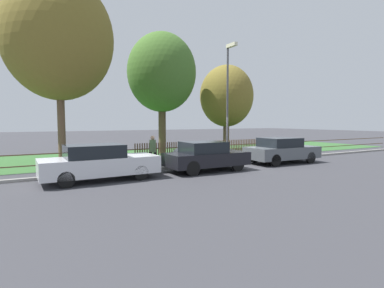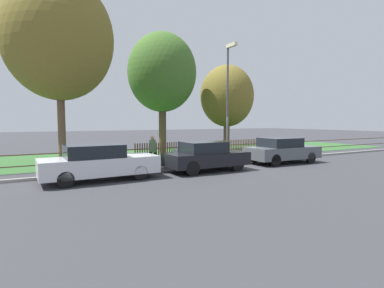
# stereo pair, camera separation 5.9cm
# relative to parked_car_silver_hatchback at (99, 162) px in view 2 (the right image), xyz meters

# --- Properties ---
(ground_plane) EXTENTS (120.00, 120.00, 0.00)m
(ground_plane) POSITION_rel_parked_car_silver_hatchback_xyz_m (7.72, 1.13, -0.71)
(ground_plane) COLOR #38383D
(kerb_stone) EXTENTS (35.67, 0.20, 0.12)m
(kerb_stone) POSITION_rel_parked_car_silver_hatchback_xyz_m (7.72, 1.23, -0.65)
(kerb_stone) COLOR gray
(kerb_stone) RESTS_ON ground
(grass_strip) EXTENTS (35.67, 8.23, 0.01)m
(grass_strip) POSITION_rel_parked_car_silver_hatchback_xyz_m (7.72, 7.31, -0.70)
(grass_strip) COLOR #33602D
(grass_strip) RESTS_ON ground
(park_fence) EXTENTS (35.67, 0.05, 1.13)m
(park_fence) POSITION_rel_parked_car_silver_hatchback_xyz_m (7.72, 3.21, -0.14)
(park_fence) COLOR brown
(park_fence) RESTS_ON ground
(parked_car_silver_hatchback) EXTENTS (4.41, 1.77, 1.40)m
(parked_car_silver_hatchback) POSITION_rel_parked_car_silver_hatchback_xyz_m (0.00, 0.00, 0.00)
(parked_car_silver_hatchback) COLOR silver
(parked_car_silver_hatchback) RESTS_ON ground
(parked_car_black_saloon) EXTENTS (3.82, 1.71, 1.36)m
(parked_car_black_saloon) POSITION_rel_parked_car_silver_hatchback_xyz_m (4.75, -0.16, -0.01)
(parked_car_black_saloon) COLOR black
(parked_car_black_saloon) RESTS_ON ground
(parked_car_navy_estate) EXTENTS (4.11, 1.93, 1.39)m
(parked_car_navy_estate) POSITION_rel_parked_car_silver_hatchback_xyz_m (9.77, 0.07, 0.01)
(parked_car_navy_estate) COLOR #51565B
(parked_car_navy_estate) RESTS_ON ground
(covered_motorcycle) EXTENTS (2.02, 0.92, 0.98)m
(covered_motorcycle) POSITION_rel_parked_car_silver_hatchback_xyz_m (5.41, 2.55, -0.10)
(covered_motorcycle) COLOR black
(covered_motorcycle) RESTS_ON ground
(tree_nearest_kerb) EXTENTS (5.30, 5.30, 9.43)m
(tree_nearest_kerb) POSITION_rel_parked_car_silver_hatchback_xyz_m (-0.83, 4.69, 5.66)
(tree_nearest_kerb) COLOR brown
(tree_nearest_kerb) RESTS_ON ground
(tree_behind_motorcycle) EXTENTS (4.81, 4.81, 8.47)m
(tree_behind_motorcycle) POSITION_rel_parked_car_silver_hatchback_xyz_m (6.11, 7.90, 4.97)
(tree_behind_motorcycle) COLOR brown
(tree_behind_motorcycle) RESTS_ON ground
(tree_mid_park) EXTENTS (4.17, 4.17, 6.65)m
(tree_mid_park) POSITION_rel_parked_car_silver_hatchback_xyz_m (11.43, 7.54, 3.53)
(tree_mid_park) COLOR brown
(tree_mid_park) RESTS_ON ground
(pedestrian_near_fence) EXTENTS (0.37, 0.33, 1.58)m
(pedestrian_near_fence) POSITION_rel_parked_car_silver_hatchback_xyz_m (3.03, 2.05, 0.19)
(pedestrian_near_fence) COLOR black
(pedestrian_near_fence) RESTS_ON ground
(street_lamp) EXTENTS (0.20, 0.79, 6.44)m
(street_lamp) POSITION_rel_parked_car_silver_hatchback_xyz_m (7.39, 1.76, 3.28)
(street_lamp) COLOR #47474C
(street_lamp) RESTS_ON ground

